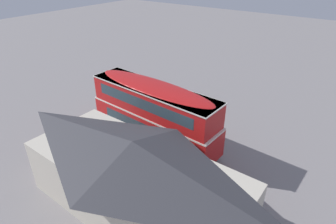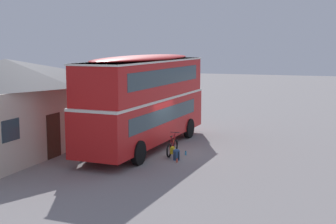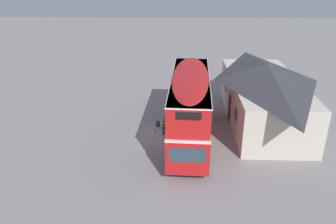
{
  "view_description": "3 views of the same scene",
  "coord_description": "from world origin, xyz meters",
  "px_view_note": "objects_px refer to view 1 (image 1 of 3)",
  "views": [
    {
      "loc": [
        -10.84,
        15.5,
        12.62
      ],
      "look_at": [
        0.33,
        0.1,
        2.08
      ],
      "focal_mm": 29.94,
      "sensor_mm": 36.0,
      "label": 1
    },
    {
      "loc": [
        -21.8,
        -7.52,
        5.4
      ],
      "look_at": [
        1.45,
        0.49,
        1.81
      ],
      "focal_mm": 50.81,
      "sensor_mm": 36.0,
      "label": 2
    },
    {
      "loc": [
        22.13,
        0.38,
        11.42
      ],
      "look_at": [
        -1.11,
        -0.09,
        1.32
      ],
      "focal_mm": 36.3,
      "sensor_mm": 36.0,
      "label": 3
    }
  ],
  "objects_px": {
    "double_decker_bus": "(154,111)",
    "backpack_on_ground": "(192,133)",
    "water_bottle_red_squeeze": "(198,135)",
    "touring_bicycle": "(181,131)",
    "water_bottle_blue_sports": "(182,130)"
  },
  "relations": [
    {
      "from": "touring_bicycle",
      "to": "water_bottle_blue_sports",
      "type": "relative_size",
      "value": 7.59
    },
    {
      "from": "backpack_on_ground",
      "to": "double_decker_bus",
      "type": "bearing_deg",
      "value": 49.35
    },
    {
      "from": "water_bottle_red_squeeze",
      "to": "touring_bicycle",
      "type": "bearing_deg",
      "value": 27.32
    },
    {
      "from": "double_decker_bus",
      "to": "water_bottle_blue_sports",
      "type": "xyz_separation_m",
      "value": [
        -0.94,
        -2.46,
        -2.54
      ]
    },
    {
      "from": "double_decker_bus",
      "to": "water_bottle_blue_sports",
      "type": "distance_m",
      "value": 3.66
    },
    {
      "from": "water_bottle_red_squeeze",
      "to": "double_decker_bus",
      "type": "bearing_deg",
      "value": 45.73
    },
    {
      "from": "water_bottle_red_squeeze",
      "to": "backpack_on_ground",
      "type": "bearing_deg",
      "value": 21.42
    },
    {
      "from": "backpack_on_ground",
      "to": "water_bottle_blue_sports",
      "type": "relative_size",
      "value": 2.32
    },
    {
      "from": "double_decker_bus",
      "to": "water_bottle_red_squeeze",
      "type": "distance_m",
      "value": 4.32
    },
    {
      "from": "double_decker_bus",
      "to": "touring_bicycle",
      "type": "relative_size",
      "value": 6.35
    },
    {
      "from": "double_decker_bus",
      "to": "backpack_on_ground",
      "type": "height_order",
      "value": "double_decker_bus"
    },
    {
      "from": "double_decker_bus",
      "to": "water_bottle_red_squeeze",
      "type": "relative_size",
      "value": 52.17
    },
    {
      "from": "double_decker_bus",
      "to": "backpack_on_ground",
      "type": "xyz_separation_m",
      "value": [
        -1.99,
        -2.32,
        -2.38
      ]
    },
    {
      "from": "backpack_on_ground",
      "to": "water_bottle_blue_sports",
      "type": "xyz_separation_m",
      "value": [
        1.05,
        -0.14,
        -0.16
      ]
    },
    {
      "from": "double_decker_bus",
      "to": "backpack_on_ground",
      "type": "relative_size",
      "value": 20.75
    }
  ]
}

